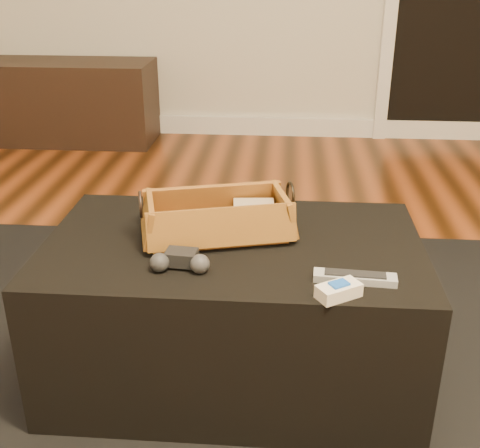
# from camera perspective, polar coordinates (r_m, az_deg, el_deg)

# --- Properties ---
(floor) EXTENTS (5.00, 5.50, 0.01)m
(floor) POSITION_cam_1_polar(r_m,az_deg,el_deg) (1.69, -4.83, -17.96)
(floor) COLOR brown
(floor) RESTS_ON ground
(baseboard) EXTENTS (5.00, 0.04, 0.12)m
(baseboard) POSITION_cam_1_polar(r_m,az_deg,el_deg) (4.11, 1.10, 9.28)
(baseboard) COLOR white
(baseboard) RESTS_ON floor
(media_cabinet) EXTENTS (1.29, 0.45, 0.51)m
(media_cabinet) POSITION_cam_1_polar(r_m,az_deg,el_deg) (4.12, -17.32, 11.03)
(media_cabinet) COLOR black
(media_cabinet) RESTS_ON floor
(area_rug) EXTENTS (2.60, 2.00, 0.01)m
(area_rug) POSITION_cam_1_polar(r_m,az_deg,el_deg) (1.78, -0.74, -14.75)
(area_rug) COLOR black
(area_rug) RESTS_ON floor
(ottoman) EXTENTS (1.00, 0.60, 0.42)m
(ottoman) POSITION_cam_1_polar(r_m,az_deg,el_deg) (1.70, -0.63, -8.02)
(ottoman) COLOR black
(ottoman) RESTS_ON area_rug
(tv_remote) EXTENTS (0.21, 0.12, 0.02)m
(tv_remote) POSITION_cam_1_polar(r_m,az_deg,el_deg) (1.60, -2.78, -0.56)
(tv_remote) COLOR black
(tv_remote) RESTS_ON wicker_basket
(cloth_bundle) EXTENTS (0.12, 0.08, 0.06)m
(cloth_bundle) POSITION_cam_1_polar(r_m,az_deg,el_deg) (1.65, 1.32, 1.03)
(cloth_bundle) COLOR tan
(cloth_bundle) RESTS_ON wicker_basket
(wicker_basket) EXTENTS (0.44, 0.30, 0.14)m
(wicker_basket) POSITION_cam_1_polar(r_m,az_deg,el_deg) (1.61, -2.16, 0.44)
(wicker_basket) COLOR #A96226
(wicker_basket) RESTS_ON ottoman
(game_controller) EXTENTS (0.14, 0.08, 0.05)m
(game_controller) POSITION_cam_1_polar(r_m,az_deg,el_deg) (1.45, -5.67, -3.50)
(game_controller) COLOR black
(game_controller) RESTS_ON ottoman
(silver_remote) EXTENTS (0.19, 0.06, 0.02)m
(silver_remote) POSITION_cam_1_polar(r_m,az_deg,el_deg) (1.43, 10.85, -4.99)
(silver_remote) COLOR #B0B3B8
(silver_remote) RESTS_ON ottoman
(cream_gadget) EXTENTS (0.11, 0.09, 0.04)m
(cream_gadget) POSITION_cam_1_polar(r_m,az_deg,el_deg) (1.36, 9.33, -6.24)
(cream_gadget) COLOR silver
(cream_gadget) RESTS_ON ottoman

